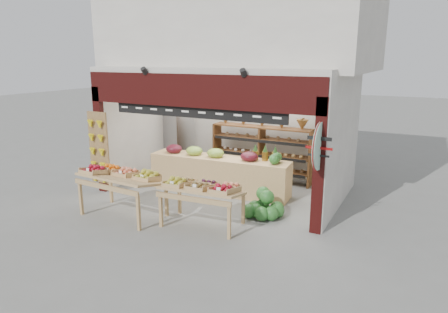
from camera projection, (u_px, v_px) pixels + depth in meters
ground at (218, 195)px, 9.96m from camera, size 60.00×60.00×0.00m
shop_structure at (246, 34)px, 10.40m from camera, size 6.36×5.12×5.40m
banana_board at (98, 149)px, 9.90m from camera, size 0.60×0.15×1.80m
gift_sign at (319, 146)px, 7.32m from camera, size 0.04×0.93×0.92m
back_shelving at (262, 141)px, 10.97m from camera, size 2.85×0.47×1.77m
refrigerator at (177, 136)px, 12.36m from camera, size 0.94×0.94×1.95m
cardboard_stack at (182, 177)px, 10.59m from camera, size 1.07×0.77×0.68m
mid_counter at (219, 173)px, 10.09m from camera, size 3.64×0.94×1.12m
display_table_left at (120, 176)px, 8.59m from camera, size 1.82×1.07×1.11m
display_table_right at (202, 188)px, 7.97m from camera, size 1.67×1.02×1.02m
watermelon_pile at (264, 207)px, 8.56m from camera, size 0.83×0.78×0.59m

